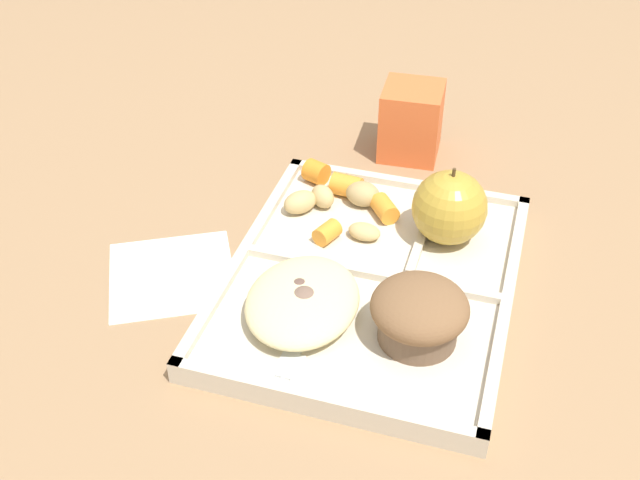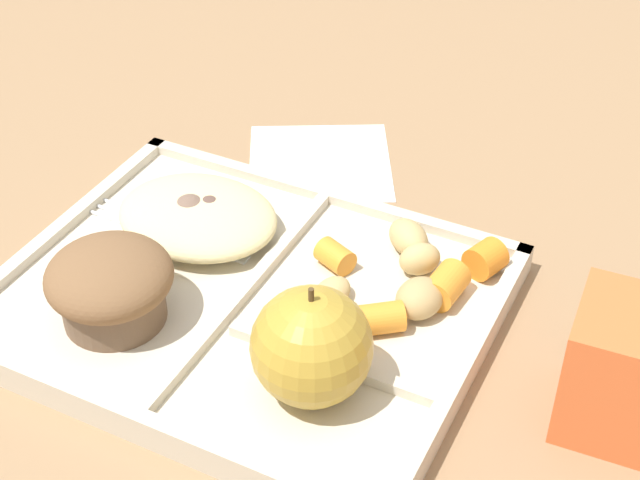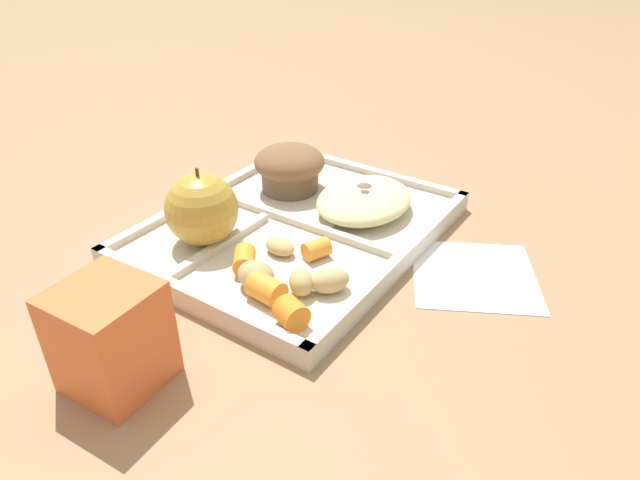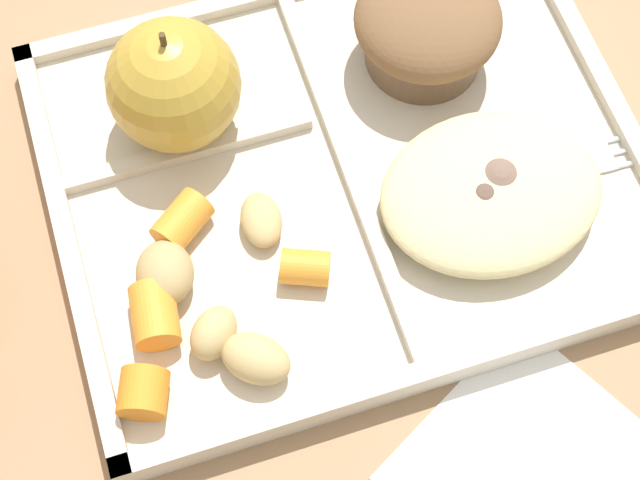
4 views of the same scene
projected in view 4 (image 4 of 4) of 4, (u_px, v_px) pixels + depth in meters
The scene contains 19 objects.
ground at pixel (346, 180), 0.61m from camera, with size 6.00×6.00×0.00m, color #997551.
lunch_tray at pixel (346, 173), 0.60m from camera, with size 0.35×0.28×0.02m.
green_apple at pixel (174, 85), 0.57m from camera, with size 0.08×0.08×0.09m.
bran_muffin at pixel (427, 27), 0.60m from camera, with size 0.09×0.09×0.06m.
carrot_slice_diagonal at pixel (305, 268), 0.56m from camera, with size 0.02×0.02×0.03m, color orange.
carrot_slice_tilted at pixel (182, 221), 0.57m from camera, with size 0.02×0.02×0.03m, color orange.
carrot_slice_back at pixel (143, 393), 0.52m from camera, with size 0.03×0.03×0.02m, color orange.
carrot_slice_center at pixel (155, 315), 0.54m from camera, with size 0.03×0.03×0.03m, color orange.
potato_chunk_wedge at pixel (256, 359), 0.53m from camera, with size 0.04×0.03×0.02m, color tan.
potato_chunk_golden at pixel (261, 220), 0.57m from camera, with size 0.03×0.02×0.02m, color tan.
potato_chunk_browned at pixel (165, 273), 0.55m from camera, with size 0.04×0.03×0.03m, color tan.
potato_chunk_corner at pixel (214, 333), 0.54m from camera, with size 0.03×0.02×0.02m, color tan.
egg_noodle_pile at pixel (491, 192), 0.57m from camera, with size 0.13×0.10×0.03m, color beige.
meatball_side at pixel (486, 194), 0.57m from camera, with size 0.03×0.03×0.03m, color brown.
meatball_front at pixel (481, 203), 0.57m from camera, with size 0.03×0.03×0.03m, color brown.
meatball_center at pixel (493, 194), 0.57m from camera, with size 0.03×0.03×0.03m, color brown.
meatball_back at pixel (497, 185), 0.57m from camera, with size 0.03×0.03×0.03m, color #755B4C.
plastic_fork at pixel (535, 173), 0.59m from camera, with size 0.15×0.02×0.00m.
paper_napkin at pixel (536, 475), 0.53m from camera, with size 0.13×0.13×0.00m, color white.
Camera 4 is at (-0.10, -0.27, 0.54)m, focal length 56.37 mm.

